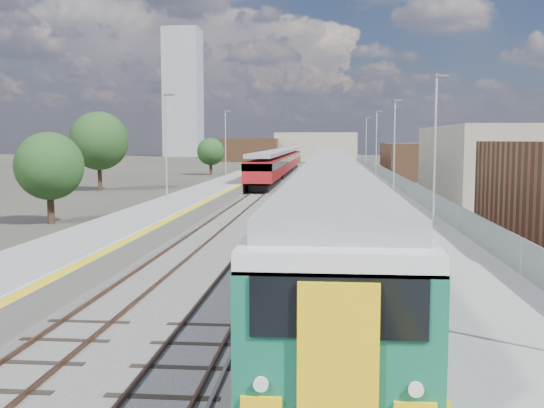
# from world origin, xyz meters

# --- Properties ---
(ground) EXTENTS (320.00, 320.00, 0.00)m
(ground) POSITION_xyz_m (0.00, 50.00, 0.00)
(ground) COLOR #47443A
(ground) RESTS_ON ground
(ballast_bed) EXTENTS (10.50, 155.00, 0.06)m
(ballast_bed) POSITION_xyz_m (-2.25, 52.50, 0.03)
(ballast_bed) COLOR #565451
(ballast_bed) RESTS_ON ground
(tracks) EXTENTS (8.96, 160.00, 0.17)m
(tracks) POSITION_xyz_m (-1.65, 54.18, 0.11)
(tracks) COLOR #4C3323
(tracks) RESTS_ON ground
(platform_right) EXTENTS (4.70, 155.00, 8.52)m
(platform_right) POSITION_xyz_m (5.28, 52.49, 0.54)
(platform_right) COLOR slate
(platform_right) RESTS_ON ground
(platform_left) EXTENTS (4.30, 155.00, 8.52)m
(platform_left) POSITION_xyz_m (-9.05, 52.49, 0.52)
(platform_left) COLOR slate
(platform_left) RESTS_ON ground
(buildings) EXTENTS (72.00, 185.50, 40.00)m
(buildings) POSITION_xyz_m (-18.12, 138.60, 10.70)
(buildings) COLOR brown
(buildings) RESTS_ON ground
(green_train) EXTENTS (3.10, 86.17, 3.41)m
(green_train) POSITION_xyz_m (1.50, 41.33, 2.40)
(green_train) COLOR black
(green_train) RESTS_ON ground
(red_train) EXTENTS (2.97, 60.10, 3.74)m
(red_train) POSITION_xyz_m (-5.50, 79.53, 2.21)
(red_train) COLOR black
(red_train) RESTS_ON ground
(tree_a) EXTENTS (4.26, 4.26, 5.77)m
(tree_a) POSITION_xyz_m (-16.07, 27.90, 3.63)
(tree_a) COLOR #382619
(tree_a) RESTS_ON ground
(tree_b) EXTENTS (6.03, 6.03, 8.17)m
(tree_b) POSITION_xyz_m (-22.37, 53.60, 5.15)
(tree_b) COLOR #382619
(tree_b) RESTS_ON ground
(tree_c) EXTENTS (4.09, 4.09, 5.55)m
(tree_c) POSITION_xyz_m (-16.37, 83.88, 3.49)
(tree_c) COLOR #382619
(tree_c) RESTS_ON ground
(tree_d) EXTENTS (4.23, 4.23, 5.73)m
(tree_d) POSITION_xyz_m (24.56, 71.71, 3.60)
(tree_d) COLOR #382619
(tree_d) RESTS_ON ground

